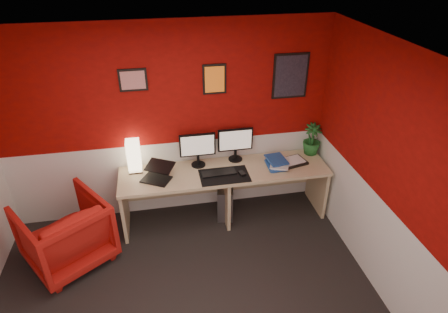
% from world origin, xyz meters
% --- Properties ---
extents(ground, '(4.00, 3.50, 0.01)m').
position_xyz_m(ground, '(0.00, 0.00, 0.00)').
color(ground, black).
rests_on(ground, ground).
extents(ceiling, '(4.00, 3.50, 0.01)m').
position_xyz_m(ceiling, '(0.00, 0.00, 2.50)').
color(ceiling, white).
rests_on(ceiling, ground).
extents(wall_back, '(4.00, 0.01, 2.50)m').
position_xyz_m(wall_back, '(0.00, 1.75, 1.25)').
color(wall_back, '#970C07').
rests_on(wall_back, ground).
extents(wall_right, '(0.01, 3.50, 2.50)m').
position_xyz_m(wall_right, '(2.00, 0.00, 1.25)').
color(wall_right, '#970C07').
rests_on(wall_right, ground).
extents(wainscot_back, '(4.00, 0.01, 1.00)m').
position_xyz_m(wainscot_back, '(0.00, 1.75, 0.50)').
color(wainscot_back, silver).
rests_on(wainscot_back, ground).
extents(wainscot_right, '(0.01, 3.50, 1.00)m').
position_xyz_m(wainscot_right, '(2.00, 0.00, 0.50)').
color(wainscot_right, silver).
rests_on(wainscot_right, ground).
extents(desk, '(2.60, 0.65, 0.73)m').
position_xyz_m(desk, '(0.65, 1.41, 0.36)').
color(desk, tan).
rests_on(desk, ground).
extents(shoji_lamp, '(0.16, 0.16, 0.40)m').
position_xyz_m(shoji_lamp, '(-0.44, 1.60, 0.93)').
color(shoji_lamp, '#FFE5B2').
rests_on(shoji_lamp, desk).
extents(laptop, '(0.40, 0.36, 0.22)m').
position_xyz_m(laptop, '(-0.20, 1.35, 0.84)').
color(laptop, black).
rests_on(laptop, desk).
extents(monitor_left, '(0.45, 0.06, 0.58)m').
position_xyz_m(monitor_left, '(0.34, 1.59, 1.02)').
color(monitor_left, black).
rests_on(monitor_left, desk).
extents(monitor_right, '(0.45, 0.06, 0.58)m').
position_xyz_m(monitor_right, '(0.83, 1.64, 1.02)').
color(monitor_right, black).
rests_on(monitor_right, desk).
extents(desk_mat, '(0.60, 0.38, 0.01)m').
position_xyz_m(desk_mat, '(0.62, 1.28, 0.73)').
color(desk_mat, black).
rests_on(desk_mat, desk).
extents(keyboard, '(0.43, 0.16, 0.02)m').
position_xyz_m(keyboard, '(0.56, 1.34, 0.74)').
color(keyboard, black).
rests_on(keyboard, desk_mat).
extents(mouse, '(0.08, 0.11, 0.03)m').
position_xyz_m(mouse, '(0.83, 1.26, 0.75)').
color(mouse, black).
rests_on(mouse, desk_mat).
extents(book_bottom, '(0.23, 0.31, 0.03)m').
position_xyz_m(book_bottom, '(1.19, 1.38, 0.74)').
color(book_bottom, '#204A94').
rests_on(book_bottom, desk).
extents(book_middle, '(0.33, 0.37, 0.02)m').
position_xyz_m(book_middle, '(1.24, 1.42, 0.77)').
color(book_middle, silver).
rests_on(book_middle, book_bottom).
extents(book_top, '(0.26, 0.33, 0.03)m').
position_xyz_m(book_top, '(1.21, 1.42, 0.79)').
color(book_top, '#204A94').
rests_on(book_top, book_middle).
extents(zen_tray, '(0.40, 0.33, 0.03)m').
position_xyz_m(zen_tray, '(1.53, 1.42, 0.74)').
color(zen_tray, black).
rests_on(zen_tray, desk).
extents(potted_plant, '(0.24, 0.24, 0.42)m').
position_xyz_m(potted_plant, '(1.86, 1.61, 0.94)').
color(potted_plant, '#19591E').
rests_on(potted_plant, desk).
extents(pc_tower, '(0.29, 0.48, 0.45)m').
position_xyz_m(pc_tower, '(0.68, 1.49, 0.23)').
color(pc_tower, '#99999E').
rests_on(pc_tower, ground).
extents(armchair, '(1.18, 1.18, 0.78)m').
position_xyz_m(armchair, '(-1.25, 0.98, 0.39)').
color(armchair, '#A4140E').
rests_on(armchair, ground).
extents(art_left, '(0.32, 0.02, 0.26)m').
position_xyz_m(art_left, '(-0.35, 1.74, 1.85)').
color(art_left, red).
rests_on(art_left, wall_back).
extents(art_center, '(0.28, 0.02, 0.36)m').
position_xyz_m(art_center, '(0.59, 1.74, 1.80)').
color(art_center, orange).
rests_on(art_center, wall_back).
extents(art_right, '(0.44, 0.02, 0.56)m').
position_xyz_m(art_right, '(1.52, 1.74, 1.78)').
color(art_right, black).
rests_on(art_right, wall_back).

